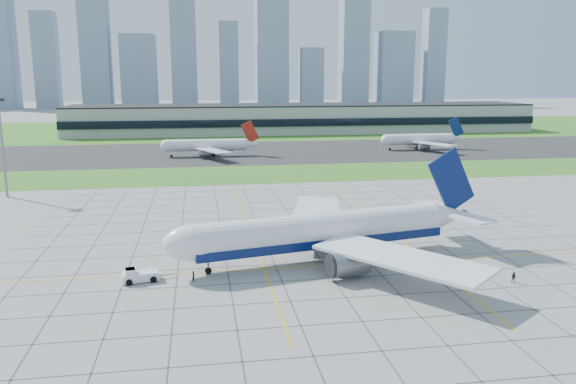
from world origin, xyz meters
The scene contains 14 objects.
ground centered at (0.00, 0.00, 0.00)m, with size 1400.00×1400.00×0.00m, color gray.
grass_median centered at (0.00, 90.00, 0.02)m, with size 700.00×35.00×0.04m, color #3D7020.
asphalt_taxiway centered at (0.00, 145.00, 0.03)m, with size 700.00×75.00×0.04m, color #383838.
grass_far centered at (0.00, 255.00, 0.02)m, with size 700.00×145.00×0.04m, color #3D7020.
apron_markings centered at (0.43, 11.09, 0.02)m, with size 120.00×130.00×0.03m.
terminal centered at (40.00, 229.87, 7.89)m, with size 260.00×43.00×15.80m.
light_mast centered at (-70.00, 65.00, 16.18)m, with size 2.50×2.50×25.60m.
city_skyline centered at (-8.71, 520.00, 59.09)m, with size 523.00×32.40×160.00m.
airliner centered at (0.63, 1.24, 5.00)m, with size 57.47×57.65×18.29m.
pushback_tug centered at (-29.73, -4.61, 0.98)m, with size 8.03×3.68×2.21m.
crew_near centered at (-21.40, -6.12, 0.86)m, with size 0.63×0.41×1.72m, color black.
crew_far centered at (26.75, -14.32, 0.87)m, with size 0.85×0.66×1.75m, color black.
distant_jet_1 centered at (-16.26, 134.92, 4.48)m, with size 36.61×42.66×14.08m.
distant_jet_2 centered at (75.40, 142.09, 4.48)m, with size 35.27×42.66×14.08m.
Camera 1 is at (-20.00, -88.75, 30.67)m, focal length 35.00 mm.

